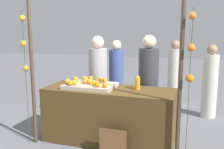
# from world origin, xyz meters

# --- Properties ---
(ground_plane) EXTENTS (24.00, 24.00, 0.00)m
(ground_plane) POSITION_xyz_m (0.00, 0.00, 0.00)
(ground_plane) COLOR slate
(stall_counter) EXTENTS (2.04, 0.75, 0.87)m
(stall_counter) POSITION_xyz_m (0.00, 0.00, 0.44)
(stall_counter) COLOR #4C3819
(stall_counter) RESTS_ON ground_plane
(orange_tray) EXTENTS (0.79, 0.56, 0.06)m
(orange_tray) POSITION_xyz_m (-0.31, -0.02, 0.90)
(orange_tray) COLOR #B2AD99
(orange_tray) RESTS_ON stall_counter
(orange_0) EXTENTS (0.08, 0.08, 0.08)m
(orange_0) POSITION_xyz_m (-0.23, 0.20, 0.97)
(orange_0) COLOR orange
(orange_0) RESTS_ON orange_tray
(orange_1) EXTENTS (0.09, 0.09, 0.09)m
(orange_1) POSITION_xyz_m (-0.59, 0.03, 0.98)
(orange_1) COLOR orange
(orange_1) RESTS_ON orange_tray
(orange_2) EXTENTS (0.07, 0.07, 0.07)m
(orange_2) POSITION_xyz_m (-0.21, -0.11, 0.97)
(orange_2) COLOR orange
(orange_2) RESTS_ON orange_tray
(orange_3) EXTENTS (0.08, 0.08, 0.08)m
(orange_3) POSITION_xyz_m (-0.56, -0.22, 0.97)
(orange_3) COLOR orange
(orange_3) RESTS_ON orange_tray
(orange_4) EXTENTS (0.08, 0.08, 0.08)m
(orange_4) POSITION_xyz_m (-0.50, -0.18, 0.97)
(orange_4) COLOR orange
(orange_4) RESTS_ON orange_tray
(orange_5) EXTENTS (0.08, 0.08, 0.08)m
(orange_5) POSITION_xyz_m (-0.13, 0.15, 0.97)
(orange_5) COLOR orange
(orange_5) RESTS_ON orange_tray
(orange_6) EXTENTS (0.07, 0.07, 0.07)m
(orange_6) POSITION_xyz_m (-0.39, -0.05, 0.97)
(orange_6) COLOR orange
(orange_6) RESTS_ON orange_tray
(orange_7) EXTENTS (0.09, 0.09, 0.09)m
(orange_7) POSITION_xyz_m (-0.39, 0.19, 0.98)
(orange_7) COLOR orange
(orange_7) RESTS_ON orange_tray
(orange_8) EXTENTS (0.08, 0.08, 0.08)m
(orange_8) POSITION_xyz_m (-0.22, 0.13, 0.97)
(orange_8) COLOR orange
(orange_8) RESTS_ON orange_tray
(orange_9) EXTENTS (0.08, 0.08, 0.08)m
(orange_9) POSITION_xyz_m (-0.00, -0.19, 0.97)
(orange_9) COLOR orange
(orange_9) RESTS_ON orange_tray
(orange_10) EXTENTS (0.09, 0.09, 0.09)m
(orange_10) POSITION_xyz_m (-0.64, -0.16, 0.97)
(orange_10) COLOR orange
(orange_10) RESTS_ON orange_tray
(orange_11) EXTENTS (0.09, 0.09, 0.09)m
(orange_11) POSITION_xyz_m (-0.12, -0.20, 0.98)
(orange_11) COLOR orange
(orange_11) RESTS_ON orange_tray
(orange_12) EXTENTS (0.08, 0.08, 0.08)m
(orange_12) POSITION_xyz_m (-0.42, 0.06, 0.97)
(orange_12) COLOR orange
(orange_12) RESTS_ON orange_tray
(orange_13) EXTENTS (0.08, 0.08, 0.08)m
(orange_13) POSITION_xyz_m (-0.50, 0.19, 0.97)
(orange_13) COLOR orange
(orange_13) RESTS_ON orange_tray
(orange_14) EXTENTS (0.08, 0.08, 0.08)m
(orange_14) POSITION_xyz_m (-0.31, -0.04, 0.97)
(orange_14) COLOR orange
(orange_14) RESTS_ON orange_tray
(juice_bottle) EXTENTS (0.08, 0.08, 0.21)m
(juice_bottle) POSITION_xyz_m (0.43, 0.10, 0.97)
(juice_bottle) COLOR orange
(juice_bottle) RESTS_ON stall_counter
(chalkboard_sign) EXTENTS (0.39, 0.03, 0.44)m
(chalkboard_sign) POSITION_xyz_m (0.23, -0.51, 0.21)
(chalkboard_sign) COLOR brown
(chalkboard_sign) RESTS_ON ground_plane
(vendor_left) EXTENTS (0.33, 0.33, 1.67)m
(vendor_left) POSITION_xyz_m (-0.42, 0.61, 0.78)
(vendor_left) COLOR #99999E
(vendor_left) RESTS_ON ground_plane
(vendor_right) EXTENTS (0.34, 0.34, 1.69)m
(vendor_right) POSITION_xyz_m (0.51, 0.60, 0.79)
(vendor_right) COLOR #333338
(vendor_right) RESTS_ON ground_plane
(crowd_person_0) EXTENTS (0.31, 0.31, 1.55)m
(crowd_person_0) POSITION_xyz_m (-0.36, 1.50, 0.72)
(crowd_person_0) COLOR #384C8C
(crowd_person_0) RESTS_ON ground_plane
(crowd_person_1) EXTENTS (0.30, 0.30, 1.49)m
(crowd_person_1) POSITION_xyz_m (1.55, 1.75, 0.69)
(crowd_person_1) COLOR beige
(crowd_person_1) RESTS_ON ground_plane
(crowd_person_2) EXTENTS (0.31, 0.31, 1.52)m
(crowd_person_2) POSITION_xyz_m (0.79, 2.47, 0.71)
(crowd_person_2) COLOR beige
(crowd_person_2) RESTS_ON ground_plane
(canopy_post_left) EXTENTS (0.06, 0.06, 2.28)m
(canopy_post_left) POSITION_xyz_m (-1.10, -0.41, 1.14)
(canopy_post_left) COLOR #473828
(canopy_post_left) RESTS_ON ground_plane
(canopy_post_right) EXTENTS (0.06, 0.06, 2.28)m
(canopy_post_right) POSITION_xyz_m (1.10, -0.41, 1.14)
(canopy_post_right) COLOR #473828
(canopy_post_right) RESTS_ON ground_plane
(garland_strand_left) EXTENTS (0.11, 0.10, 2.05)m
(garland_strand_left) POSITION_xyz_m (-1.21, -0.43, 1.54)
(garland_strand_left) COLOR #2D4C23
(garland_strand_left) RESTS_ON ground_plane
(garland_strand_right) EXTENTS (0.10, 0.11, 2.05)m
(garland_strand_right) POSITION_xyz_m (1.21, -0.47, 1.52)
(garland_strand_right) COLOR #2D4C23
(garland_strand_right) RESTS_ON ground_plane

